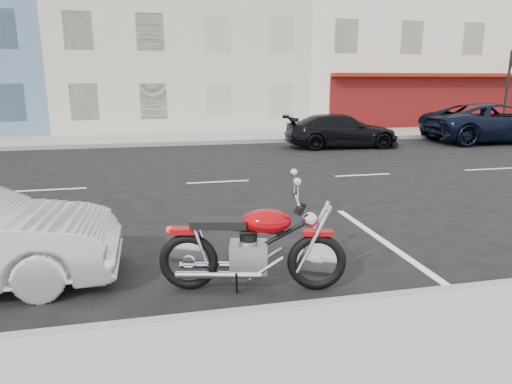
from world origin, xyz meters
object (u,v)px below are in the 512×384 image
at_px(fire_hydrant, 475,122).
at_px(car_far, 341,131).
at_px(motorcycle, 320,249).
at_px(suv_far, 494,123).
at_px(traffic_light, 509,80).

xyz_separation_m(fire_hydrant, car_far, (-8.48, -3.33, 0.11)).
height_order(motorcycle, car_far, car_far).
relative_size(fire_hydrant, motorcycle, 0.32).
relative_size(suv_far, car_far, 1.32).
xyz_separation_m(traffic_light, fire_hydrant, (-1.50, 0.17, -2.03)).
distance_m(suv_far, car_far, 6.83).
height_order(suv_far, car_far, suv_far).
xyz_separation_m(traffic_light, suv_far, (-3.15, -3.10, -1.75)).
distance_m(traffic_light, suv_far, 4.75).
xyz_separation_m(fire_hydrant, motorcycle, (-13.63, -14.90, -0.00)).
bearing_deg(traffic_light, motorcycle, -135.76).
relative_size(traffic_light, motorcycle, 1.67).
relative_size(traffic_light, fire_hydrant, 5.28).
bearing_deg(traffic_light, car_far, -162.43).
height_order(traffic_light, motorcycle, traffic_light).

